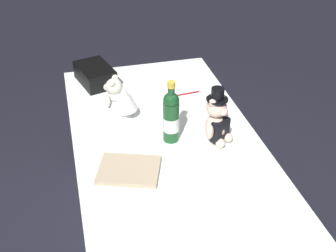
{
  "coord_description": "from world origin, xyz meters",
  "views": [
    {
      "loc": [
        1.69,
        -0.43,
        2.08
      ],
      "look_at": [
        0.0,
        0.0,
        0.9
      ],
      "focal_mm": 47.37,
      "sensor_mm": 36.0,
      "label": 1
    }
  ],
  "objects_px": {
    "teddy_bear_groom": "(217,120)",
    "teddy_bear_bride": "(118,100)",
    "gift_case_black": "(95,75)",
    "signing_pen": "(188,93)",
    "guestbook": "(129,170)",
    "champagne_bottle": "(171,116)"
  },
  "relations": [
    {
      "from": "gift_case_black",
      "to": "guestbook",
      "type": "bearing_deg",
      "value": 3.21
    },
    {
      "from": "champagne_bottle",
      "to": "gift_case_black",
      "type": "bearing_deg",
      "value": -156.6
    },
    {
      "from": "champagne_bottle",
      "to": "teddy_bear_groom",
      "type": "bearing_deg",
      "value": 73.52
    },
    {
      "from": "teddy_bear_groom",
      "to": "champagne_bottle",
      "type": "distance_m",
      "value": 0.22
    },
    {
      "from": "signing_pen",
      "to": "gift_case_black",
      "type": "xyz_separation_m",
      "value": [
        -0.27,
        -0.5,
        0.05
      ]
    },
    {
      "from": "teddy_bear_groom",
      "to": "gift_case_black",
      "type": "distance_m",
      "value": 0.9
    },
    {
      "from": "champagne_bottle",
      "to": "guestbook",
      "type": "bearing_deg",
      "value": -51.37
    },
    {
      "from": "teddy_bear_bride",
      "to": "champagne_bottle",
      "type": "relative_size",
      "value": 0.73
    },
    {
      "from": "teddy_bear_bride",
      "to": "signing_pen",
      "type": "distance_m",
      "value": 0.45
    },
    {
      "from": "gift_case_black",
      "to": "teddy_bear_bride",
      "type": "bearing_deg",
      "value": 11.1
    },
    {
      "from": "teddy_bear_groom",
      "to": "guestbook",
      "type": "distance_m",
      "value": 0.49
    },
    {
      "from": "teddy_bear_groom",
      "to": "champagne_bottle",
      "type": "xyz_separation_m",
      "value": [
        -0.06,
        -0.21,
        0.02
      ]
    },
    {
      "from": "teddy_bear_groom",
      "to": "gift_case_black",
      "type": "bearing_deg",
      "value": -145.75
    },
    {
      "from": "teddy_bear_bride",
      "to": "guestbook",
      "type": "relative_size",
      "value": 0.87
    },
    {
      "from": "gift_case_black",
      "to": "signing_pen",
      "type": "bearing_deg",
      "value": 61.65
    },
    {
      "from": "teddy_bear_groom",
      "to": "guestbook",
      "type": "height_order",
      "value": "teddy_bear_groom"
    },
    {
      "from": "teddy_bear_groom",
      "to": "gift_case_black",
      "type": "relative_size",
      "value": 0.94
    },
    {
      "from": "teddy_bear_bride",
      "to": "gift_case_black",
      "type": "bearing_deg",
      "value": -168.9
    },
    {
      "from": "champagne_bottle",
      "to": "guestbook",
      "type": "xyz_separation_m",
      "value": [
        0.2,
        -0.24,
        -0.13
      ]
    },
    {
      "from": "champagne_bottle",
      "to": "signing_pen",
      "type": "relative_size",
      "value": 2.09
    },
    {
      "from": "teddy_bear_groom",
      "to": "teddy_bear_bride",
      "type": "xyz_separation_m",
      "value": [
        -0.34,
        -0.43,
        -0.02
      ]
    },
    {
      "from": "teddy_bear_groom",
      "to": "signing_pen",
      "type": "xyz_separation_m",
      "value": [
        -0.47,
        -0.0,
        -0.11
      ]
    }
  ]
}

